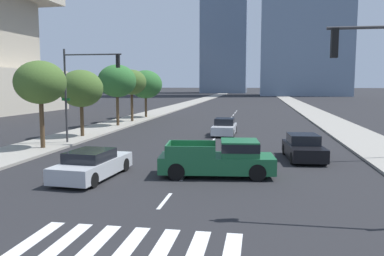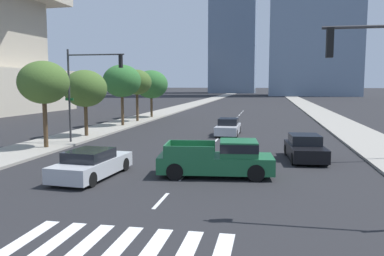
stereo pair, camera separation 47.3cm
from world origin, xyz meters
TOP-DOWN VIEW (x-y plane):
  - sidewalk_east at (11.10, 30.00)m, footprint 4.00×260.00m
  - sidewalk_west at (-11.10, 30.00)m, footprint 4.00×260.00m
  - crosswalk_near at (0.00, 3.65)m, footprint 5.85×2.52m
  - lane_divider_center at (0.00, 31.65)m, footprint 0.14×50.00m
  - pickup_truck at (1.70, 11.88)m, footprint 5.39×2.52m
  - sedan_silver_0 at (-4.03, 10.54)m, footprint 2.23×4.81m
  - sedan_silver_1 at (0.57, 26.55)m, footprint 1.84×4.31m
  - sedan_black_2 at (5.84, 16.68)m, footprint 2.15×4.35m
  - traffic_signal_far at (-8.46, 19.69)m, footprint 4.39×0.28m
  - street_tree_nearest at (-10.30, 17.19)m, footprint 3.21×3.21m
  - street_tree_second at (-10.30, 22.99)m, footprint 3.39×3.39m
  - street_tree_third at (-10.30, 30.99)m, footprint 3.71×3.71m
  - street_tree_fourth at (-10.30, 35.48)m, footprint 3.20×3.20m
  - street_tree_fifth at (-10.30, 40.90)m, footprint 4.04×4.04m

SIDE VIEW (x-z plane):
  - lane_divider_center at x=0.00m, z-range 0.00..0.01m
  - crosswalk_near at x=0.00m, z-range 0.00..0.01m
  - sidewalk_east at x=11.10m, z-range 0.00..0.15m
  - sidewalk_west at x=-11.10m, z-range 0.00..0.15m
  - sedan_silver_0 at x=-4.03m, z-range -0.04..1.25m
  - sedan_silver_1 at x=0.57m, z-range -0.06..1.32m
  - sedan_black_2 at x=5.84m, z-range -0.06..1.34m
  - pickup_truck at x=1.70m, z-range -0.02..1.65m
  - street_tree_second at x=-10.30m, z-range 1.27..6.42m
  - street_tree_fifth at x=-10.30m, z-range 1.28..6.99m
  - street_tree_nearest at x=-10.30m, z-range 1.53..7.06m
  - street_tree_fourth at x=-10.30m, z-range 1.57..7.17m
  - street_tree_third at x=-10.30m, z-range 1.52..7.45m
  - traffic_signal_far at x=-8.46m, z-range 1.30..7.75m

